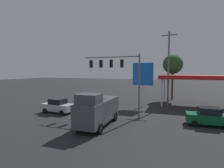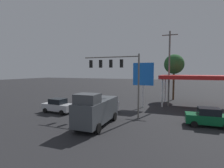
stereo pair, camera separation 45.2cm
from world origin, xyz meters
name	(u,v)px [view 1 (the left image)]	position (x,y,z in m)	size (l,w,h in m)	color
ground_plane	(107,113)	(0.00, 0.00, 0.00)	(200.00, 200.00, 0.00)	#262628
traffic_signal_assembly	(117,70)	(-1.64, 0.64, 5.86)	(7.37, 0.43, 7.73)	slate
utility_pole	(168,67)	(-7.33, -8.35, 6.29)	(2.40, 0.26, 11.98)	slate
gas_station_canopy	(197,78)	(-11.74, -9.71, 4.64)	(11.71, 6.21, 5.00)	red
price_sign	(143,75)	(-3.70, -5.82, 4.99)	(3.18, 0.27, 6.95)	silver
sedan_waiting	(209,117)	(-11.92, 1.11, 0.95)	(4.49, 2.25, 1.93)	#0C592D
delivery_truck	(98,110)	(-1.13, 5.20, 1.69)	(2.70, 6.86, 3.58)	#474C51
sedan_far	(58,106)	(6.38, 1.98, 0.95)	(4.51, 2.29, 1.93)	silver
pickup_parked	(99,104)	(1.55, -0.75, 1.11)	(5.33, 2.54, 2.40)	silver
street_tree	(173,64)	(-7.79, -15.37, 6.98)	(3.84, 3.84, 8.95)	#4C331E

